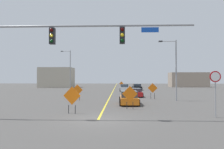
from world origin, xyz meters
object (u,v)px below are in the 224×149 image
stop_sign (215,85)px  street_lamp_mid_left (175,67)px  construction_sign_right_lane (130,95)px  car_white_far (124,88)px  construction_sign_median_near (72,97)px  car_red_distant (135,93)px  construction_sign_left_lane (77,91)px  street_lamp_near_left (70,69)px  traffic_signal_assembly (54,43)px  construction_sign_right_shoulder (153,89)px  car_black_approaching (137,87)px  construction_sign_median_far (121,84)px  car_orange_passing (129,98)px

stop_sign → street_lamp_mid_left: size_ratio=0.43×
construction_sign_right_lane → car_white_far: bearing=89.6°
construction_sign_median_near → construction_sign_right_lane: (4.47, 2.42, -0.02)m
construction_sign_right_lane → car_red_distant: (1.34, 12.18, -0.64)m
construction_sign_left_lane → car_white_far: bearing=71.9°
street_lamp_near_left → construction_sign_median_near: (6.26, -24.40, -3.27)m
traffic_signal_assembly → construction_sign_median_near: size_ratio=6.75×
construction_sign_median_near → car_white_far: size_ratio=0.52×
construction_sign_right_shoulder → car_black_approaching: size_ratio=0.48×
construction_sign_right_lane → construction_sign_left_lane: bearing=131.4°
street_lamp_mid_left → stop_sign: bearing=-90.6°
construction_sign_median_far → car_red_distant: 29.42m
construction_sign_right_lane → car_black_approaching: size_ratio=0.47×
street_lamp_mid_left → construction_sign_right_lane: street_lamp_mid_left is taller
stop_sign → street_lamp_near_left: 30.41m
car_red_distant → car_white_far: (-1.15, 13.50, 0.08)m
traffic_signal_assembly → construction_sign_median_near: 4.34m
construction_sign_right_shoulder → car_orange_passing: 6.26m
street_lamp_near_left → construction_sign_left_lane: bearing=-72.7°
car_orange_passing → car_white_far: car_white_far is taller
traffic_signal_assembly → construction_sign_median_far: bearing=84.1°
street_lamp_mid_left → construction_sign_right_shoulder: 4.04m
street_lamp_mid_left → street_lamp_near_left: (-16.42, 15.17, 0.47)m
car_black_approaching → stop_sign: bearing=-85.7°
car_orange_passing → construction_sign_right_shoulder: bearing=57.8°
traffic_signal_assembly → construction_sign_left_lane: bearing=94.4°
stop_sign → construction_sign_median_near: size_ratio=1.55×
construction_sign_right_lane → car_black_approaching: (3.12, 29.20, -0.57)m
construction_sign_right_lane → car_red_distant: size_ratio=0.48×
traffic_signal_assembly → construction_sign_right_lane: 7.83m
construction_sign_right_lane → construction_sign_right_shoulder: bearing=68.7°
construction_sign_left_lane → construction_sign_median_near: bearing=-80.6°
car_red_distant → car_white_far: 13.54m
street_lamp_mid_left → construction_sign_median_near: street_lamp_mid_left is taller
construction_sign_median_near → construction_sign_right_lane: 5.08m
stop_sign → construction_sign_median_near: 10.16m
traffic_signal_assembly → car_black_approaching: (8.22, 33.85, -4.27)m
street_lamp_near_left → construction_sign_median_near: 25.40m
traffic_signal_assembly → car_white_far: 31.07m
stop_sign → construction_sign_right_lane: 6.71m
car_red_distant → construction_sign_median_far: bearing=93.2°
car_white_far → car_red_distant: bearing=-85.1°
car_orange_passing → car_black_approaching: size_ratio=1.07×
traffic_signal_assembly → construction_sign_right_shoulder: bearing=57.5°
street_lamp_near_left → construction_sign_right_lane: 24.67m
construction_sign_left_lane → construction_sign_right_shoulder: bearing=11.2°
street_lamp_near_left → construction_sign_median_far: 22.43m
street_lamp_mid_left → car_red_distant: 7.73m
construction_sign_median_near → construction_sign_right_lane: bearing=28.5°
street_lamp_mid_left → street_lamp_near_left: size_ratio=0.88×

